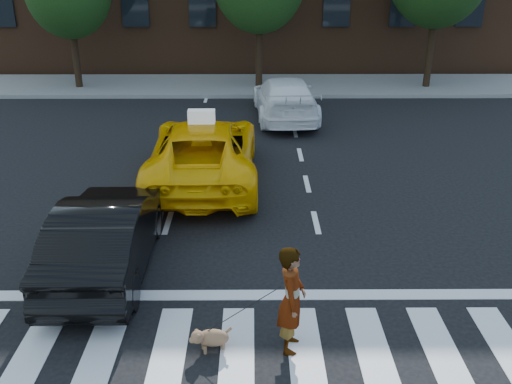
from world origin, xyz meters
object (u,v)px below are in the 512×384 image
taxi (204,151)px  dog (210,338)px  black_sedan (107,234)px  woman (292,300)px  white_suv (285,98)px

taxi → dog: (0.60, -6.71, -0.57)m
taxi → black_sedan: 4.59m
woman → dog: woman is taller
taxi → dog: 6.76m
dog → white_suv: bearing=63.7°
black_sedan → white_suv: bearing=-111.0°
woman → taxi: bearing=22.4°
taxi → white_suv: size_ratio=1.15×
white_suv → woman: size_ratio=2.94×
woman → dog: (-1.19, -0.05, -0.62)m
taxi → black_sedan: (-1.41, -4.37, -0.08)m
dog → black_sedan: bearing=112.4°
taxi → white_suv: (2.35, 5.79, -0.07)m
white_suv → woman: 12.45m
taxi → woman: size_ratio=3.38×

